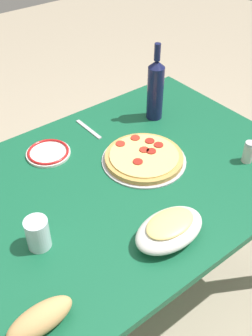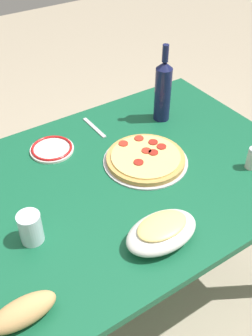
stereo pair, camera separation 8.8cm
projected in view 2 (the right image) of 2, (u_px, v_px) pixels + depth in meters
The scene contains 10 objects.
ground_plane at pixel (126, 287), 1.92m from camera, with size 8.00×8.00×0.00m, color tan.
dining_table at pixel (126, 196), 1.52m from camera, with size 1.30×0.94×0.73m.
pepperoni_pizza at pixel (146, 159), 1.49m from camera, with size 0.32×0.32×0.03m.
baked_pasta_dish at pixel (162, 231), 1.19m from camera, with size 0.24×0.15×0.08m.
wine_bottle at pixel (163, 90), 1.64m from camera, with size 0.07×0.07×0.34m.
water_glass at pixel (31, 228), 1.18m from camera, with size 0.07×0.07×0.10m, color silver.
side_plate_near at pixel (52, 149), 1.55m from camera, with size 0.17×0.17×0.02m.
bread_loaf at pixel (23, 312), 0.99m from camera, with size 0.18×0.08×0.07m, color tan.
spice_shaker at pixel (252, 158), 1.45m from camera, with size 0.04×0.04×0.09m.
fork_right at pixel (94, 128), 1.67m from camera, with size 0.17×0.02×0.01m, color #B7B7BC.
Camera 2 is at (0.60, 0.91, 1.68)m, focal length 42.10 mm.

